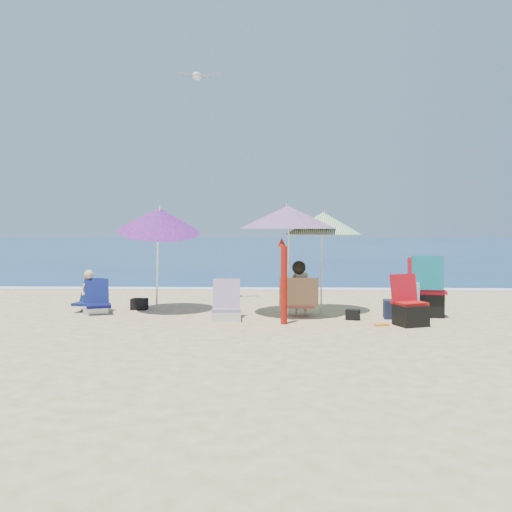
{
  "coord_description": "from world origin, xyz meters",
  "views": [
    {
      "loc": [
        0.01,
        -8.71,
        1.61
      ],
      "look_at": [
        -0.3,
        1.0,
        1.1
      ],
      "focal_mm": 37.47,
      "sensor_mm": 36.0,
      "label": 1
    }
  ],
  "objects_px": {
    "umbrella_blue": "(159,220)",
    "chair_navy": "(97,304)",
    "furled_umbrella": "(284,277)",
    "person_left": "(89,292)",
    "umbrella_turquoise": "(288,217)",
    "chair_rainbow": "(226,309)",
    "seagull": "(197,76)",
    "camp_chair_left": "(410,310)",
    "umbrella_striped": "(323,223)",
    "person_center": "(300,290)",
    "camp_chair_right": "(425,294)"
  },
  "relations": [
    {
      "from": "chair_navy",
      "to": "person_center",
      "type": "xyz_separation_m",
      "value": [
        3.83,
        -0.31,
        0.33
      ]
    },
    {
      "from": "umbrella_turquoise",
      "to": "umbrella_striped",
      "type": "xyz_separation_m",
      "value": [
        0.68,
        0.36,
        -0.11
      ]
    },
    {
      "from": "chair_rainbow",
      "to": "umbrella_turquoise",
      "type": "bearing_deg",
      "value": 26.23
    },
    {
      "from": "camp_chair_right",
      "to": "seagull",
      "type": "xyz_separation_m",
      "value": [
        -4.39,
        1.58,
        4.4
      ]
    },
    {
      "from": "umbrella_blue",
      "to": "umbrella_striped",
      "type": "bearing_deg",
      "value": 1.32
    },
    {
      "from": "umbrella_turquoise",
      "to": "umbrella_striped",
      "type": "relative_size",
      "value": 1.06
    },
    {
      "from": "chair_navy",
      "to": "camp_chair_left",
      "type": "distance_m",
      "value": 5.71
    },
    {
      "from": "umbrella_turquoise",
      "to": "chair_navy",
      "type": "bearing_deg",
      "value": 178.37
    },
    {
      "from": "furled_umbrella",
      "to": "person_left",
      "type": "xyz_separation_m",
      "value": [
        -3.73,
        1.23,
        -0.43
      ]
    },
    {
      "from": "camp_chair_left",
      "to": "camp_chair_right",
      "type": "relative_size",
      "value": 0.75
    },
    {
      "from": "umbrella_blue",
      "to": "chair_navy",
      "type": "xyz_separation_m",
      "value": [
        -1.17,
        -0.18,
        -1.6
      ]
    },
    {
      "from": "camp_chair_left",
      "to": "person_left",
      "type": "xyz_separation_m",
      "value": [
        -5.82,
        1.31,
        0.12
      ]
    },
    {
      "from": "umbrella_blue",
      "to": "camp_chair_right",
      "type": "xyz_separation_m",
      "value": [
        4.96,
        -0.34,
        -1.37
      ]
    },
    {
      "from": "camp_chair_right",
      "to": "person_center",
      "type": "bearing_deg",
      "value": -176.34
    },
    {
      "from": "umbrella_striped",
      "to": "person_center",
      "type": "height_order",
      "value": "umbrella_striped"
    },
    {
      "from": "umbrella_blue",
      "to": "chair_rainbow",
      "type": "height_order",
      "value": "umbrella_blue"
    },
    {
      "from": "umbrella_striped",
      "to": "camp_chair_right",
      "type": "bearing_deg",
      "value": -12.69
    },
    {
      "from": "umbrella_turquoise",
      "to": "seagull",
      "type": "relative_size",
      "value": 2.28
    },
    {
      "from": "camp_chair_left",
      "to": "umbrella_striped",
      "type": "bearing_deg",
      "value": 134.21
    },
    {
      "from": "chair_navy",
      "to": "umbrella_striped",
      "type": "bearing_deg",
      "value": 3.38
    },
    {
      "from": "chair_navy",
      "to": "seagull",
      "type": "distance_m",
      "value": 5.15
    },
    {
      "from": "umbrella_blue",
      "to": "person_center",
      "type": "relative_size",
      "value": 2.12
    },
    {
      "from": "chair_navy",
      "to": "seagull",
      "type": "xyz_separation_m",
      "value": [
        1.74,
        1.42,
        4.64
      ]
    },
    {
      "from": "seagull",
      "to": "camp_chair_left",
      "type": "bearing_deg",
      "value": -33.01
    },
    {
      "from": "chair_rainbow",
      "to": "camp_chair_right",
      "type": "bearing_deg",
      "value": 7.59
    },
    {
      "from": "seagull",
      "to": "umbrella_striped",
      "type": "bearing_deg",
      "value": -24.49
    },
    {
      "from": "umbrella_striped",
      "to": "chair_navy",
      "type": "distance_m",
      "value": 4.57
    },
    {
      "from": "umbrella_turquoise",
      "to": "camp_chair_left",
      "type": "bearing_deg",
      "value": -26.42
    },
    {
      "from": "camp_chair_left",
      "to": "person_center",
      "type": "relative_size",
      "value": 0.82
    },
    {
      "from": "camp_chair_left",
      "to": "chair_rainbow",
      "type": "bearing_deg",
      "value": 171.6
    },
    {
      "from": "chair_rainbow",
      "to": "person_center",
      "type": "xyz_separation_m",
      "value": [
        1.31,
        0.33,
        0.31
      ]
    },
    {
      "from": "umbrella_striped",
      "to": "camp_chair_left",
      "type": "distance_m",
      "value": 2.37
    },
    {
      "from": "person_center",
      "to": "umbrella_blue",
      "type": "bearing_deg",
      "value": 169.61
    },
    {
      "from": "chair_rainbow",
      "to": "camp_chair_right",
      "type": "relative_size",
      "value": 0.62
    },
    {
      "from": "chair_navy",
      "to": "chair_rainbow",
      "type": "relative_size",
      "value": 1.03
    },
    {
      "from": "chair_navy",
      "to": "person_left",
      "type": "xyz_separation_m",
      "value": [
        -0.22,
        0.21,
        0.2
      ]
    },
    {
      "from": "chair_navy",
      "to": "chair_rainbow",
      "type": "height_order",
      "value": "chair_rainbow"
    },
    {
      "from": "chair_navy",
      "to": "camp_chair_right",
      "type": "xyz_separation_m",
      "value": [
        6.12,
        -0.16,
        0.24
      ]
    },
    {
      "from": "umbrella_blue",
      "to": "chair_navy",
      "type": "relative_size",
      "value": 3.02
    },
    {
      "from": "umbrella_blue",
      "to": "person_center",
      "type": "xyz_separation_m",
      "value": [
        2.66,
        -0.49,
        -1.27
      ]
    },
    {
      "from": "umbrella_blue",
      "to": "seagull",
      "type": "relative_size",
      "value": 2.39
    },
    {
      "from": "umbrella_blue",
      "to": "person_center",
      "type": "height_order",
      "value": "umbrella_blue"
    },
    {
      "from": "camp_chair_left",
      "to": "person_center",
      "type": "distance_m",
      "value": 1.96
    },
    {
      "from": "umbrella_turquoise",
      "to": "umbrella_blue",
      "type": "bearing_deg",
      "value": 173.34
    },
    {
      "from": "chair_rainbow",
      "to": "seagull",
      "type": "height_order",
      "value": "seagull"
    },
    {
      "from": "chair_rainbow",
      "to": "umbrella_striped",
      "type": "bearing_deg",
      "value": 26.73
    },
    {
      "from": "umbrella_turquoise",
      "to": "umbrella_blue",
      "type": "relative_size",
      "value": 0.95
    },
    {
      "from": "chair_rainbow",
      "to": "seagull",
      "type": "xyz_separation_m",
      "value": [
        -0.78,
        2.06,
        4.62
      ]
    },
    {
      "from": "camp_chair_right",
      "to": "umbrella_blue",
      "type": "bearing_deg",
      "value": 176.07
    },
    {
      "from": "umbrella_turquoise",
      "to": "chair_rainbow",
      "type": "height_order",
      "value": "umbrella_turquoise"
    }
  ]
}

